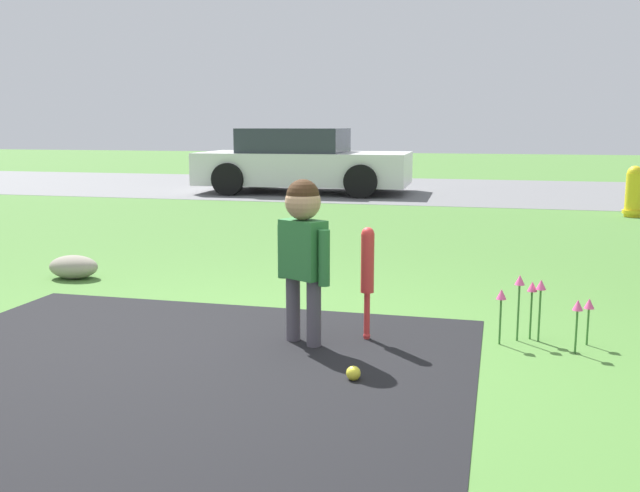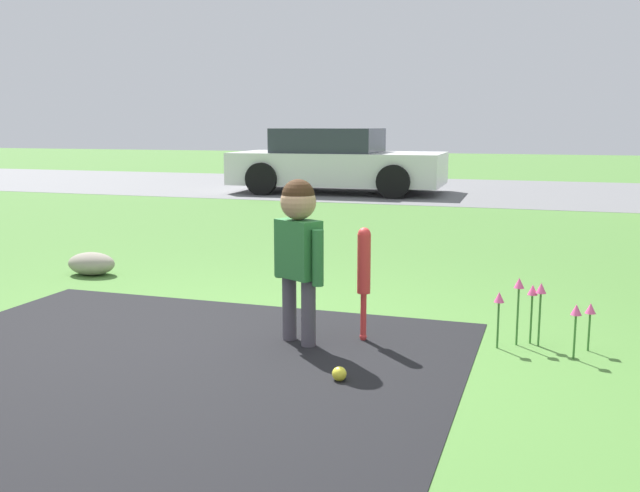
# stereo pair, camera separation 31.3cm
# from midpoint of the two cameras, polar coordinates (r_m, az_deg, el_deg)

# --- Properties ---
(ground_plane) EXTENTS (60.00, 60.00, 0.00)m
(ground_plane) POSITION_cam_midpoint_polar(r_m,az_deg,el_deg) (4.13, -8.44, -8.45)
(ground_plane) COLOR #477533
(street_strip) EXTENTS (40.00, 6.00, 0.01)m
(street_strip) POSITION_cam_midpoint_polar(r_m,az_deg,el_deg) (14.51, 8.10, 4.50)
(street_strip) COLOR slate
(street_strip) RESTS_ON ground
(child) EXTENTS (0.36, 0.26, 0.97)m
(child) POSITION_cam_midpoint_polar(r_m,az_deg,el_deg) (4.11, -3.55, 0.61)
(child) COLOR #4C4751
(child) RESTS_ON ground
(baseball_bat) EXTENTS (0.08, 0.08, 0.68)m
(baseball_bat) POSITION_cam_midpoint_polar(r_m,az_deg,el_deg) (4.22, 1.70, -1.73)
(baseball_bat) COLOR red
(baseball_bat) RESTS_ON ground
(sports_ball) EXTENTS (0.07, 0.07, 0.07)m
(sports_ball) POSITION_cam_midpoint_polar(r_m,az_deg,el_deg) (3.65, 0.20, -10.17)
(sports_ball) COLOR yellow
(sports_ball) RESTS_ON ground
(fire_hydrant) EXTENTS (0.31, 0.28, 0.72)m
(fire_hydrant) POSITION_cam_midpoint_polar(r_m,az_deg,el_deg) (10.88, 23.07, 4.00)
(fire_hydrant) COLOR yellow
(fire_hydrant) RESTS_ON ground
(parked_car) EXTENTS (4.04, 2.16, 1.22)m
(parked_car) POSITION_cam_midpoint_polar(r_m,az_deg,el_deg) (13.77, -2.07, 6.73)
(parked_car) COLOR silver
(parked_car) RESTS_ON ground
(flower_bed) EXTENTS (0.56, 0.28, 0.40)m
(flower_bed) POSITION_cam_midpoint_polar(r_m,az_deg,el_deg) (4.32, 15.42, -3.93)
(flower_bed) COLOR #38702D
(flower_bed) RESTS_ON ground
(edging_rock) EXTENTS (0.42, 0.29, 0.20)m
(edging_rock) POSITION_cam_midpoint_polar(r_m,az_deg,el_deg) (6.39, -20.46, -1.59)
(edging_rock) COLOR gray
(edging_rock) RESTS_ON ground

